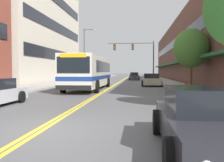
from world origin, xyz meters
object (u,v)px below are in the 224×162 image
car_navy_parked_left_mid (88,78)px  fire_hydrant (186,88)px  car_dark_grey_moving_lead (134,76)px  car_beige_parked_right_mid (151,80)px  street_lamp_left_far (86,51)px  street_tree_right_mid (191,48)px  street_lamp_left_near (2,15)px  city_bus (90,71)px  car_charcoal_parked_right_foreground (210,122)px  traffic_signal_mast (137,52)px

car_navy_parked_left_mid → fire_hydrant: 21.55m
car_dark_grey_moving_lead → car_beige_parked_right_mid: bearing=-83.4°
street_lamp_left_far → street_tree_right_mid: bearing=-48.2°
car_dark_grey_moving_lead → street_lamp_left_near: bearing=-101.8°
city_bus → street_tree_right_mid: (9.25, 0.12, 2.07)m
city_bus → street_tree_right_mid: size_ratio=2.24×
car_beige_parked_right_mid → car_dark_grey_moving_lead: (-2.21, 19.05, 0.02)m
car_charcoal_parked_right_foreground → street_tree_right_mid: bearing=79.6°
city_bus → car_navy_parked_left_mid: size_ratio=2.48×
traffic_signal_mast → street_tree_right_mid: traffic_signal_mast is taller
city_bus → street_tree_right_mid: bearing=0.7°
car_dark_grey_moving_lead → car_charcoal_parked_right_foreground: bearing=-87.1°
car_charcoal_parked_right_foreground → traffic_signal_mast: size_ratio=0.63×
car_dark_grey_moving_lead → street_tree_right_mid: bearing=-77.5°
street_lamp_left_far → car_dark_grey_moving_lead: bearing=55.6°
car_navy_parked_left_mid → street_lamp_left_near: street_lamp_left_near is taller
car_beige_parked_right_mid → street_tree_right_mid: size_ratio=0.85×
car_navy_parked_left_mid → traffic_signal_mast: bearing=26.6°
city_bus → car_navy_parked_left_mid: city_bus is taller
street_lamp_left_near → street_tree_right_mid: bearing=36.9°
city_bus → street_lamp_left_near: (-3.33, -9.32, 3.21)m
city_bus → car_beige_parked_right_mid: bearing=43.4°
car_charcoal_parked_right_foreground → fire_hydrant: (1.65, 11.37, -0.08)m
street_lamp_left_near → street_tree_right_mid: street_lamp_left_near is taller
car_navy_parked_left_mid → street_tree_right_mid: size_ratio=0.90×
car_navy_parked_left_mid → street_tree_right_mid: 17.59m
car_charcoal_parked_right_foreground → street_lamp_left_near: (-9.30, 8.33, 4.27)m
car_navy_parked_left_mid → car_beige_parked_right_mid: size_ratio=1.06×
street_lamp_left_near → street_lamp_left_far: street_lamp_left_near is taller
traffic_signal_mast → street_lamp_left_near: bearing=-106.8°
city_bus → street_lamp_left_near: street_lamp_left_near is taller
car_dark_grey_moving_lead → traffic_signal_mast: (0.58, -8.55, 3.93)m
car_beige_parked_right_mid → street_lamp_left_far: size_ratio=0.56×
car_dark_grey_moving_lead → traffic_signal_mast: 9.42m
fire_hydrant → car_dark_grey_moving_lead: bearing=97.0°
city_bus → street_lamp_left_near: size_ratio=1.45×
street_lamp_left_near → street_lamp_left_far: size_ratio=1.02×
car_navy_parked_left_mid → street_lamp_left_far: size_ratio=0.60×
fire_hydrant → city_bus: bearing=140.5°
fire_hydrant → street_lamp_left_near: bearing=-164.5°
city_bus → street_lamp_left_near: 10.41m
city_bus → street_lamp_left_far: bearing=103.4°
car_charcoal_parked_right_foreground → car_beige_parked_right_mid: size_ratio=1.01×
traffic_signal_mast → fire_hydrant: bearing=-81.8°
car_beige_parked_right_mid → street_tree_right_mid: 7.14m
street_lamp_left_near → fire_hydrant: size_ratio=10.71×
traffic_signal_mast → street_lamp_left_near: street_lamp_left_near is taller
car_navy_parked_left_mid → car_beige_parked_right_mid: bearing=-38.6°
car_dark_grey_moving_lead → street_lamp_left_far: bearing=-124.4°
car_beige_parked_right_mid → street_lamp_left_far: 13.35m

